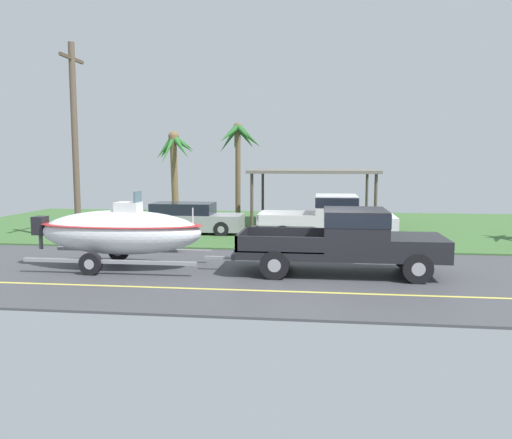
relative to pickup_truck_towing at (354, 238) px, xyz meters
The scene contains 9 objects.
ground 8.09m from the pickup_truck_towing, 97.20° to the left, with size 36.00×22.00×0.11m.
pickup_truck_towing is the anchor object (origin of this frame).
boat_on_trailer 6.92m from the pickup_truck_towing, behind, with size 6.23×2.30×2.34m.
parked_pickup_background 5.53m from the pickup_truck_towing, 93.87° to the left, with size 5.52×2.12×1.90m.
parked_sedan_near 10.09m from the pickup_truck_towing, 132.50° to the left, with size 4.78×1.81×1.38m.
carport_awning 10.96m from the pickup_truck_towing, 96.85° to the left, with size 6.05×4.96×2.80m.
palm_tree_near_left 15.56m from the pickup_truck_towing, 111.38° to the left, with size 2.59×3.02×5.38m.
palm_tree_near_right 17.22m from the pickup_truck_towing, 123.31° to the left, with size 2.47×3.49×4.94m.
utility_pole 11.61m from the pickup_truck_towing, 157.58° to the left, with size 0.24×1.80×7.69m.
Camera 1 is at (0.05, -14.28, 3.22)m, focal length 36.08 mm.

